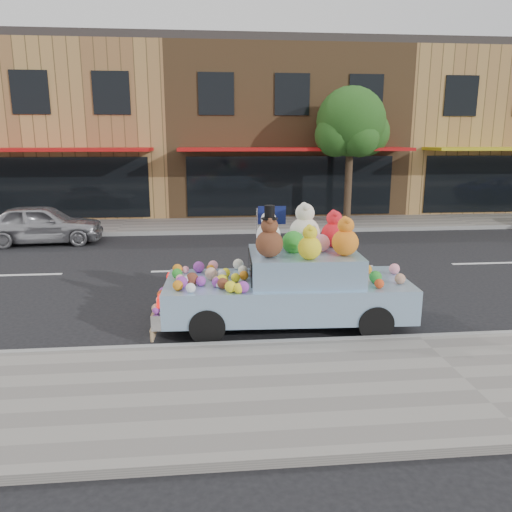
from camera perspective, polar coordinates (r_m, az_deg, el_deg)
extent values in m
plane|color=black|center=(13.32, 9.55, -1.26)|extent=(120.00, 120.00, 0.00)
cube|color=gray|center=(7.59, 22.64, -13.12)|extent=(60.00, 3.00, 0.12)
cube|color=gray|center=(19.51, 4.64, 3.68)|extent=(60.00, 3.00, 0.12)
cube|color=gray|center=(8.81, 18.07, -8.98)|extent=(60.00, 0.12, 0.13)
cube|color=gray|center=(18.06, 5.48, 2.90)|extent=(60.00, 0.12, 0.13)
cube|color=#AB8148|center=(25.30, -21.19, 12.87)|extent=(10.00, 8.00, 7.00)
cube|color=#332D2B|center=(25.59, -21.92, 21.04)|extent=(10.00, 8.00, 0.30)
cube|color=black|center=(21.52, -23.51, 7.13)|extent=(8.50, 0.06, 2.40)
cube|color=#B51110|center=(20.61, -24.64, 10.99)|extent=(9.00, 1.80, 0.12)
cube|color=black|center=(21.51, -24.43, 16.68)|extent=(1.40, 0.06, 1.60)
cube|color=black|center=(20.79, -16.21, 17.47)|extent=(1.40, 0.06, 1.60)
cube|color=brown|center=(24.67, 2.48, 13.73)|extent=(10.00, 8.00, 7.00)
cube|color=#332D2B|center=(24.97, 2.57, 22.14)|extent=(10.00, 8.00, 0.30)
cube|color=black|center=(20.79, 3.98, 8.00)|extent=(8.50, 0.06, 2.40)
cube|color=#B51110|center=(19.84, 4.48, 12.08)|extent=(9.00, 1.80, 0.12)
cube|color=black|center=(20.49, -4.58, 18.00)|extent=(1.40, 0.06, 1.60)
cube|color=black|center=(20.77, 4.15, 17.94)|extent=(1.40, 0.06, 1.60)
cube|color=black|center=(21.47, 12.46, 17.53)|extent=(1.40, 0.06, 1.60)
cube|color=#AB8148|center=(27.89, 23.82, 12.60)|extent=(10.00, 8.00, 7.00)
cube|color=#332D2B|center=(28.15, 24.55, 20.02)|extent=(10.00, 8.00, 0.30)
cube|color=black|center=(22.99, 22.40, 16.57)|extent=(1.40, 0.06, 1.60)
cylinder|color=#38281C|center=(19.77, 10.50, 8.13)|extent=(0.28, 0.28, 3.20)
sphere|color=#224C15|center=(19.71, 10.79, 14.86)|extent=(2.60, 2.60, 2.60)
sphere|color=#224C15|center=(20.19, 12.46, 13.60)|extent=(1.80, 1.80, 1.80)
sphere|color=#224C15|center=(19.35, 9.14, 13.47)|extent=(1.60, 1.60, 1.60)
sphere|color=#224C15|center=(19.18, 11.81, 13.07)|extent=(1.40, 1.40, 1.40)
sphere|color=#224C15|center=(20.20, 9.42, 14.02)|extent=(1.60, 1.60, 1.60)
imported|color=#A3A2A7|center=(17.37, -23.26, 3.37)|extent=(3.82, 1.74, 1.27)
cylinder|color=black|center=(8.64, 13.46, -7.43)|extent=(0.61, 0.22, 0.60)
cylinder|color=black|center=(10.06, 10.96, -4.33)|extent=(0.61, 0.22, 0.60)
cylinder|color=black|center=(8.30, -5.58, -7.99)|extent=(0.61, 0.22, 0.60)
cylinder|color=black|center=(9.77, -5.23, -4.67)|extent=(0.61, 0.22, 0.60)
cube|color=#91B6D8|center=(9.00, 3.54, -4.54)|extent=(4.37, 1.88, 0.60)
cube|color=#91B6D8|center=(8.89, 5.51, -1.12)|extent=(1.96, 1.58, 0.50)
cube|color=silver|center=(9.07, -10.61, -5.62)|extent=(0.23, 1.79, 0.26)
cube|color=red|center=(8.32, -10.94, -5.05)|extent=(0.07, 0.28, 0.16)
cube|color=red|center=(9.61, -9.90, -2.50)|extent=(0.07, 0.28, 0.16)
cube|color=black|center=(8.80, -0.62, -1.21)|extent=(0.09, 1.30, 0.40)
sphere|color=#562C18|center=(8.37, 1.54, 1.43)|extent=(0.47, 0.47, 0.47)
sphere|color=#562C18|center=(8.31, 1.55, 3.46)|extent=(0.29, 0.29, 0.29)
sphere|color=#562C18|center=(8.20, 1.64, 3.99)|extent=(0.11, 0.11, 0.11)
sphere|color=#562C18|center=(8.40, 1.47, 4.21)|extent=(0.11, 0.11, 0.11)
cylinder|color=black|center=(8.29, 1.56, 4.30)|extent=(0.28, 0.28, 0.02)
cylinder|color=black|center=(8.27, 1.56, 5.05)|extent=(0.17, 0.17, 0.22)
sphere|color=beige|center=(9.12, 5.56, 2.67)|extent=(0.56, 0.56, 0.56)
sphere|color=beige|center=(9.06, 5.62, 4.92)|extent=(0.35, 0.35, 0.35)
sphere|color=beige|center=(8.93, 5.78, 5.53)|extent=(0.13, 0.13, 0.13)
sphere|color=beige|center=(9.17, 5.48, 5.74)|extent=(0.13, 0.13, 0.13)
sphere|color=orange|center=(8.62, 10.15, 1.54)|extent=(0.46, 0.46, 0.46)
sphere|color=orange|center=(8.57, 10.23, 3.46)|extent=(0.28, 0.28, 0.28)
sphere|color=orange|center=(8.46, 10.44, 3.96)|extent=(0.11, 0.11, 0.11)
sphere|color=orange|center=(8.65, 10.08, 4.17)|extent=(0.11, 0.11, 0.11)
sphere|color=red|center=(9.28, 8.87, 2.44)|extent=(0.47, 0.47, 0.47)
sphere|color=red|center=(9.23, 8.94, 4.27)|extent=(0.29, 0.29, 0.29)
sphere|color=red|center=(9.12, 9.12, 4.75)|extent=(0.11, 0.11, 0.11)
sphere|color=red|center=(9.31, 8.80, 4.93)|extent=(0.11, 0.11, 0.11)
sphere|color=white|center=(9.16, 1.43, 2.41)|extent=(0.45, 0.45, 0.45)
sphere|color=white|center=(9.10, 1.45, 4.22)|extent=(0.28, 0.28, 0.28)
sphere|color=white|center=(8.99, 1.53, 4.69)|extent=(0.11, 0.11, 0.11)
sphere|color=white|center=(9.19, 1.37, 4.88)|extent=(0.11, 0.11, 0.11)
sphere|color=yellow|center=(8.26, 6.15, 0.93)|extent=(0.39, 0.39, 0.39)
sphere|color=yellow|center=(8.21, 6.19, 2.66)|extent=(0.24, 0.24, 0.24)
sphere|color=yellow|center=(8.11, 6.33, 3.10)|extent=(0.09, 0.09, 0.09)
sphere|color=yellow|center=(8.28, 6.09, 3.31)|extent=(0.09, 0.09, 0.09)
sphere|color=#258424|center=(8.77, 4.28, 1.58)|extent=(0.40, 0.40, 0.40)
sphere|color=pink|center=(8.90, 7.43, 1.48)|extent=(0.32, 0.32, 0.32)
sphere|color=#822F92|center=(8.55, -6.32, -2.86)|extent=(0.17, 0.17, 0.17)
sphere|color=#822F92|center=(9.41, -6.56, -1.25)|extent=(0.21, 0.21, 0.21)
sphere|color=#258424|center=(9.05, -9.01, -2.00)|extent=(0.19, 0.19, 0.19)
sphere|color=yellow|center=(9.06, -3.48, -1.91)|extent=(0.16, 0.16, 0.16)
sphere|color=#822F92|center=(8.13, -1.47, -3.56)|extent=(0.19, 0.19, 0.19)
sphere|color=#C93E15|center=(8.21, -2.02, -3.59)|extent=(0.14, 0.14, 0.14)
sphere|color=beige|center=(9.16, -1.51, -1.66)|extent=(0.18, 0.18, 0.18)
sphere|color=white|center=(8.94, -3.97, -2.09)|extent=(0.17, 0.17, 0.17)
sphere|color=yellow|center=(8.15, -2.92, -3.53)|extent=(0.19, 0.19, 0.19)
sphere|color=#5E2C1B|center=(8.36, -3.82, -3.13)|extent=(0.19, 0.19, 0.19)
sphere|color=#822F92|center=(8.48, -8.50, -2.97)|extent=(0.20, 0.20, 0.20)
sphere|color=#5E2C1B|center=(8.60, -7.48, -2.93)|extent=(0.14, 0.14, 0.14)
sphere|color=#822F92|center=(8.46, -4.50, -3.01)|extent=(0.17, 0.17, 0.17)
sphere|color=#5E2C1B|center=(8.62, -7.31, -2.59)|extent=(0.22, 0.22, 0.22)
sphere|color=pink|center=(9.53, -4.92, -1.09)|extent=(0.19, 0.19, 0.19)
sphere|color=yellow|center=(8.74, -2.35, -2.48)|extent=(0.16, 0.16, 0.16)
sphere|color=#A9775D|center=(8.55, -4.48, -2.85)|extent=(0.16, 0.16, 0.16)
sphere|color=#C86F12|center=(8.35, -8.92, -3.34)|extent=(0.18, 0.18, 0.18)
sphere|color=#C86F12|center=(8.87, -1.40, -2.22)|extent=(0.16, 0.16, 0.16)
sphere|color=white|center=(8.20, -7.47, -3.64)|extent=(0.16, 0.16, 0.16)
sphere|color=pink|center=(9.41, -8.06, -1.54)|extent=(0.13, 0.13, 0.13)
sphere|color=#C86F12|center=(9.39, -8.97, -1.46)|extent=(0.18, 0.18, 0.18)
sphere|color=beige|center=(9.57, -2.04, -0.94)|extent=(0.21, 0.21, 0.21)
sphere|color=yellow|center=(8.48, -3.88, -2.82)|extent=(0.21, 0.21, 0.21)
sphere|color=yellow|center=(8.11, -2.00, -3.71)|extent=(0.17, 0.17, 0.17)
sphere|color=pink|center=(8.77, -8.67, -2.59)|extent=(0.15, 0.15, 0.15)
sphere|color=white|center=(8.63, -7.76, -2.76)|extent=(0.17, 0.17, 0.17)
sphere|color=white|center=(8.43, -4.30, -3.18)|extent=(0.14, 0.14, 0.14)
sphere|color=#C86F12|center=(9.40, -5.23, -1.44)|extent=(0.15, 0.15, 0.15)
sphere|color=#D8A88C|center=(8.88, -5.15, -2.00)|extent=(0.22, 0.22, 0.22)
sphere|color=#C93E15|center=(8.98, -10.69, -4.37)|extent=(0.17, 0.17, 0.17)
sphere|color=#A9775D|center=(8.31, -11.31, -5.90)|extent=(0.16, 0.16, 0.16)
sphere|color=#822F92|center=(8.28, -11.34, -6.07)|extent=(0.13, 0.13, 0.13)
sphere|color=#822F92|center=(9.17, -10.53, -4.02)|extent=(0.16, 0.16, 0.16)
sphere|color=beige|center=(8.75, -10.89, -4.95)|extent=(0.14, 0.14, 0.14)
sphere|color=#258424|center=(8.96, -10.70, -4.55)|extent=(0.13, 0.13, 0.13)
sphere|color=#258424|center=(8.91, 13.50, -2.34)|extent=(0.22, 0.22, 0.22)
sphere|color=#C86F12|center=(9.46, 12.58, -1.51)|extent=(0.18, 0.18, 0.18)
sphere|color=#C93E15|center=(9.58, 11.34, -1.16)|extent=(0.21, 0.21, 0.21)
sphere|color=#C93E15|center=(8.62, 13.91, -3.08)|extent=(0.16, 0.16, 0.16)
sphere|color=beige|center=(9.48, 12.31, -1.50)|extent=(0.16, 0.16, 0.16)
sphere|color=#A9775D|center=(8.97, 16.14, -2.51)|extent=(0.19, 0.19, 0.19)
sphere|color=pink|center=(9.59, 15.54, -1.42)|extent=(0.20, 0.20, 0.20)
sphere|color=white|center=(9.54, 12.18, -1.28)|extent=(0.20, 0.20, 0.20)
cylinder|color=#997A54|center=(8.37, -11.82, -9.02)|extent=(0.06, 0.06, 0.17)
sphere|color=#997A54|center=(8.34, -11.85, -8.42)|extent=(0.07, 0.07, 0.07)
cylinder|color=#997A54|center=(8.46, -11.73, -8.78)|extent=(0.06, 0.06, 0.17)
sphere|color=#997A54|center=(8.43, -11.76, -8.18)|extent=(0.07, 0.07, 0.07)
cylinder|color=#997A54|center=(8.55, -11.64, -8.54)|extent=(0.06, 0.06, 0.17)
sphere|color=#997A54|center=(8.51, -11.67, -7.95)|extent=(0.07, 0.07, 0.07)
cylinder|color=#997A54|center=(8.63, -11.55, -8.31)|extent=(0.06, 0.06, 0.17)
sphere|color=#997A54|center=(8.60, -11.58, -7.72)|extent=(0.07, 0.07, 0.07)
cylinder|color=#997A54|center=(8.72, -11.46, -8.08)|extent=(0.06, 0.06, 0.17)
sphere|color=#997A54|center=(8.69, -11.49, -7.50)|extent=(0.07, 0.07, 0.07)
cylinder|color=#997A54|center=(8.81, -11.37, -7.86)|extent=(0.06, 0.06, 0.17)
sphere|color=#997A54|center=(8.77, -11.40, -7.28)|extent=(0.07, 0.07, 0.07)
cylinder|color=#997A54|center=(8.90, -11.29, -7.64)|extent=(0.06, 0.06, 0.17)
sphere|color=#997A54|center=(8.86, -11.32, -7.07)|extent=(0.07, 0.07, 0.07)
cylinder|color=#997A54|center=(8.98, -11.21, -7.43)|extent=(0.06, 0.06, 0.17)
sphere|color=#997A54|center=(8.95, -11.24, -6.86)|extent=(0.07, 0.07, 0.07)
cylinder|color=#997A54|center=(9.07, -11.13, -7.22)|extent=(0.06, 0.06, 0.17)
sphere|color=#997A54|center=(9.04, -11.16, -6.65)|extent=(0.07, 0.07, 0.07)
cylinder|color=#997A54|center=(9.16, -11.05, -7.01)|extent=(0.06, 0.06, 0.17)
sphere|color=#997A54|center=(9.13, -11.08, -6.45)|extent=(0.07, 0.07, 0.07)
cylinder|color=#997A54|center=(9.25, -10.97, -6.81)|extent=(0.06, 0.06, 0.17)
sphere|color=#997A54|center=(9.21, -11.00, -6.25)|extent=(0.07, 0.07, 0.07)
cylinder|color=#997A54|center=(9.33, -10.90, -6.61)|extent=(0.06, 0.06, 0.17)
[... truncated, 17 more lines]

